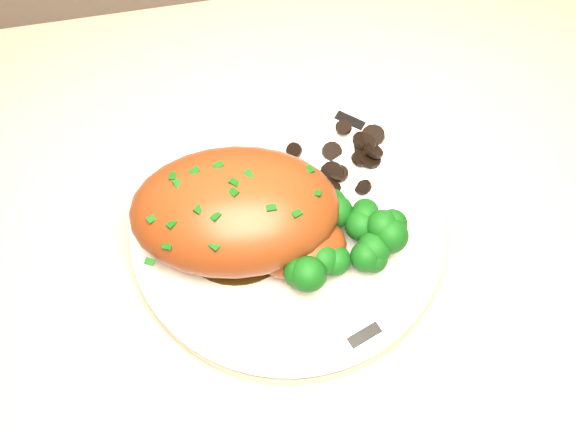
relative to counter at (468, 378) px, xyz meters
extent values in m
cube|color=brown|center=(0.00, 0.00, -0.02)|extent=(2.14, 0.69, 0.92)
cylinder|color=white|center=(-0.25, 0.05, 0.48)|extent=(0.26, 0.26, 0.02)
cube|color=black|center=(-0.18, 0.13, 0.49)|extent=(0.03, 0.02, 0.00)
cube|color=black|center=(-0.35, 0.07, 0.49)|extent=(0.01, 0.03, 0.00)
cube|color=black|center=(-0.21, -0.05, 0.49)|extent=(0.03, 0.02, 0.00)
cylinder|color=#38240A|center=(-0.29, 0.05, 0.49)|extent=(0.10, 0.10, 0.00)
ellipsoid|color=brown|center=(-0.29, 0.05, 0.52)|extent=(0.17, 0.13, 0.06)
ellipsoid|color=brown|center=(-0.24, 0.02, 0.51)|extent=(0.08, 0.06, 0.03)
cube|color=#0C3D0C|center=(-0.33, 0.06, 0.55)|extent=(0.01, 0.01, 0.00)
cube|color=#0C3D0C|center=(-0.31, 0.06, 0.55)|extent=(0.01, 0.01, 0.00)
cube|color=#0C3D0C|center=(-0.30, 0.06, 0.55)|extent=(0.01, 0.01, 0.00)
cube|color=#0C3D0C|center=(-0.28, 0.06, 0.55)|extent=(0.01, 0.01, 0.00)
cube|color=#0C3D0C|center=(-0.26, 0.05, 0.55)|extent=(0.01, 0.01, 0.00)
cube|color=#0C3D0C|center=(-0.24, 0.05, 0.55)|extent=(0.01, 0.01, 0.00)
cylinder|color=black|center=(-0.16, 0.10, 0.49)|extent=(0.01, 0.01, 0.01)
cylinder|color=black|center=(-0.17, 0.10, 0.49)|extent=(0.02, 0.02, 0.01)
cylinder|color=black|center=(-0.18, 0.11, 0.50)|extent=(0.02, 0.02, 0.01)
cylinder|color=black|center=(-0.19, 0.11, 0.49)|extent=(0.02, 0.02, 0.01)
cylinder|color=black|center=(-0.20, 0.11, 0.49)|extent=(0.02, 0.02, 0.01)
cylinder|color=black|center=(-0.21, 0.11, 0.50)|extent=(0.02, 0.02, 0.01)
cylinder|color=black|center=(-0.22, 0.10, 0.49)|extent=(0.02, 0.02, 0.01)
cylinder|color=black|center=(-0.22, 0.10, 0.49)|extent=(0.02, 0.02, 0.00)
cylinder|color=black|center=(-0.22, 0.09, 0.50)|extent=(0.02, 0.03, 0.01)
cylinder|color=black|center=(-0.21, 0.08, 0.49)|extent=(0.03, 0.03, 0.02)
cylinder|color=black|center=(-0.20, 0.08, 0.49)|extent=(0.02, 0.02, 0.01)
cylinder|color=black|center=(-0.19, 0.08, 0.50)|extent=(0.03, 0.03, 0.01)
cylinder|color=black|center=(-0.18, 0.08, 0.49)|extent=(0.03, 0.03, 0.01)
cylinder|color=black|center=(-0.17, 0.09, 0.49)|extent=(0.03, 0.03, 0.01)
cylinder|color=#4F7832|center=(-0.23, 0.04, 0.50)|extent=(0.02, 0.02, 0.02)
sphere|color=black|center=(-0.23, 0.04, 0.51)|extent=(0.02, 0.02, 0.02)
cylinder|color=#4F7832|center=(-0.21, 0.04, 0.50)|extent=(0.02, 0.02, 0.02)
sphere|color=black|center=(-0.21, 0.04, 0.51)|extent=(0.02, 0.02, 0.02)
cylinder|color=#4F7832|center=(-0.19, 0.03, 0.50)|extent=(0.02, 0.02, 0.02)
sphere|color=black|center=(-0.19, 0.03, 0.51)|extent=(0.02, 0.02, 0.02)
cylinder|color=#4F7832|center=(-0.22, 0.01, 0.50)|extent=(0.02, 0.02, 0.02)
sphere|color=black|center=(-0.22, 0.01, 0.51)|extent=(0.02, 0.02, 0.02)
cylinder|color=#4F7832|center=(-0.20, 0.00, 0.50)|extent=(0.02, 0.02, 0.02)
sphere|color=black|center=(-0.20, 0.00, 0.51)|extent=(0.02, 0.02, 0.02)
cylinder|color=#4F7832|center=(-0.18, 0.02, 0.50)|extent=(0.02, 0.02, 0.02)
sphere|color=black|center=(-0.18, 0.02, 0.51)|extent=(0.02, 0.02, 0.02)
cylinder|color=#4F7832|center=(-0.24, 0.00, 0.50)|extent=(0.02, 0.02, 0.02)
sphere|color=black|center=(-0.24, 0.00, 0.51)|extent=(0.02, 0.02, 0.02)
camera|label=1|loc=(-0.29, -0.20, 1.00)|focal=45.00mm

